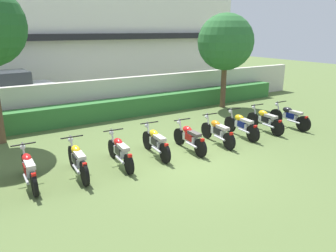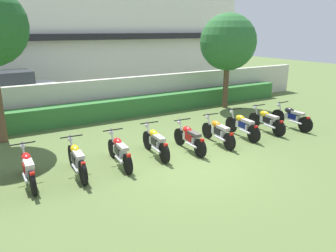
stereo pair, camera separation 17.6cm
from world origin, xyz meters
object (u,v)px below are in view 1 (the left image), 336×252
tree_far_side (226,42)px  motorcycle_in_row_2 (78,160)px  motorcycle_in_row_3 (120,151)px  motorcycle_in_row_4 (156,142)px  motorcycle_in_row_6 (218,131)px  motorcycle_in_row_5 (189,138)px  parked_car (2,93)px  motorcycle_in_row_7 (241,125)px  motorcycle_in_row_9 (290,116)px  motorcycle_in_row_1 (29,169)px  motorcycle_in_row_8 (265,120)px

tree_far_side → motorcycle_in_row_2: tree_far_side is taller
motorcycle_in_row_3 → motorcycle_in_row_4: motorcycle_in_row_4 is taller
motorcycle_in_row_4 → motorcycle_in_row_6: (2.33, -0.14, -0.01)m
motorcycle_in_row_5 → motorcycle_in_row_2: bearing=91.6°
parked_car → motorcycle_in_row_6: bearing=-61.4°
motorcycle_in_row_4 → motorcycle_in_row_6: bearing=-89.0°
motorcycle_in_row_4 → motorcycle_in_row_5: bearing=-94.9°
motorcycle_in_row_6 → motorcycle_in_row_7: bearing=-80.0°
motorcycle_in_row_4 → parked_car: bearing=26.1°
parked_car → motorcycle_in_row_6: size_ratio=2.47×
parked_car → motorcycle_in_row_9: bearing=-47.6°
motorcycle_in_row_1 → motorcycle_in_row_7: 7.17m
motorcycle_in_row_4 → motorcycle_in_row_6: size_ratio=0.99×
motorcycle_in_row_2 → motorcycle_in_row_8: bearing=-86.2°
tree_far_side → motorcycle_in_row_6: size_ratio=2.40×
parked_car → motorcycle_in_row_5: 9.72m
motorcycle_in_row_8 → motorcycle_in_row_9: (1.21, -0.16, 0.00)m
motorcycle_in_row_1 → motorcycle_in_row_6: size_ratio=1.01×
motorcycle_in_row_1 → motorcycle_in_row_6: motorcycle_in_row_1 is taller
motorcycle_in_row_3 → motorcycle_in_row_8: (6.00, 0.09, 0.01)m
motorcycle_in_row_4 → motorcycle_in_row_1: bearing=95.3°
motorcycle_in_row_2 → parked_car: bearing=8.5°
motorcycle_in_row_2 → motorcycle_in_row_6: (4.78, 0.03, -0.02)m
motorcycle_in_row_2 → motorcycle_in_row_7: bearing=-86.2°
parked_car → motorcycle_in_row_9: parked_car is taller
motorcycle_in_row_5 → motorcycle_in_row_7: motorcycle_in_row_7 is taller
motorcycle_in_row_6 → motorcycle_in_row_3: bearing=94.2°
motorcycle_in_row_6 → motorcycle_in_row_9: bearing=-85.7°
motorcycle_in_row_7 → motorcycle_in_row_3: bearing=95.4°
motorcycle_in_row_6 → tree_far_side: bearing=-38.1°
parked_car → motorcycle_in_row_7: 10.91m
motorcycle_in_row_4 → motorcycle_in_row_5: size_ratio=1.03×
motorcycle_in_row_4 → motorcycle_in_row_9: (5.98, -0.17, 0.00)m
motorcycle_in_row_6 → motorcycle_in_row_8: 2.45m
tree_far_side → motorcycle_in_row_9: bearing=-91.4°
parked_car → tree_far_side: size_ratio=1.03×
parked_car → motorcycle_in_row_6: (5.67, -8.56, -0.50)m
tree_far_side → motorcycle_in_row_5: tree_far_side is taller
motorcycle_in_row_8 → motorcycle_in_row_7: bearing=94.7°
motorcycle_in_row_6 → motorcycle_in_row_7: motorcycle_in_row_7 is taller
motorcycle_in_row_9 → motorcycle_in_row_2: bearing=90.3°
motorcycle_in_row_4 → motorcycle_in_row_3: bearing=99.2°
motorcycle_in_row_5 → motorcycle_in_row_6: 1.20m
motorcycle_in_row_9 → motorcycle_in_row_7: bearing=87.0°
motorcycle_in_row_9 → motorcycle_in_row_1: bearing=89.6°
motorcycle_in_row_2 → motorcycle_in_row_3: (1.23, 0.06, -0.02)m
tree_far_side → motorcycle_in_row_8: tree_far_side is taller
motorcycle_in_row_5 → motorcycle_in_row_9: 4.85m
tree_far_side → motorcycle_in_row_7: size_ratio=2.41×
motorcycle_in_row_1 → motorcycle_in_row_2: (1.19, -0.11, 0.01)m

